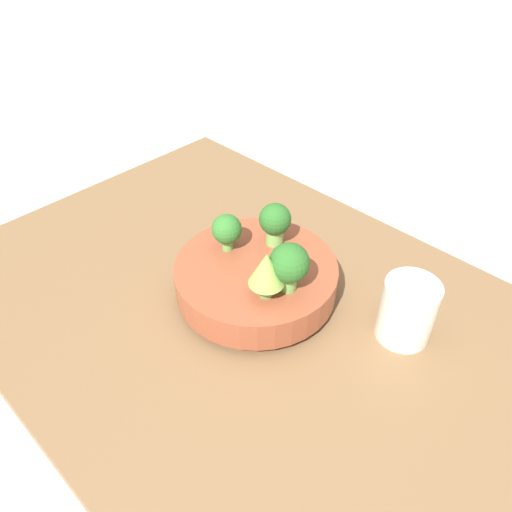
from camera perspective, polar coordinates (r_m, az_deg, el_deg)
The scene contains 8 objects.
ground_plane at distance 0.87m, azimuth -2.27°, elevation -6.45°, with size 6.00×6.00×0.00m, color silver.
table at distance 0.86m, azimuth -2.30°, elevation -5.63°, with size 0.98×0.72×0.04m.
bowl at distance 0.82m, azimuth 0.00°, elevation -2.55°, with size 0.27×0.27×0.07m.
broccoli_floret_right at distance 0.82m, azimuth -3.36°, elevation 2.99°, with size 0.05×0.05×0.07m.
romanesco_piece_far at distance 0.72m, azimuth 1.22°, elevation -1.61°, with size 0.05×0.05×0.08m.
broccoli_floret_left at distance 0.74m, azimuth 3.81°, elevation -0.96°, with size 0.06×0.06×0.08m.
broccoli_floret_front at distance 0.82m, azimuth 2.39°, elevation 3.85°, with size 0.05×0.05×0.08m.
cup at distance 0.79m, azimuth 16.91°, elevation -6.00°, with size 0.08×0.08×0.10m.
Camera 1 is at (-0.45, 0.41, 0.63)m, focal length 35.00 mm.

